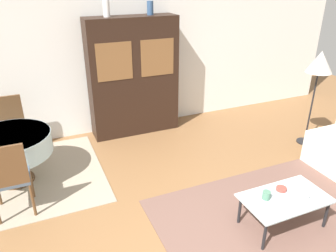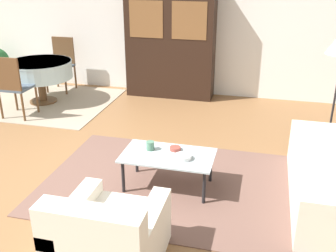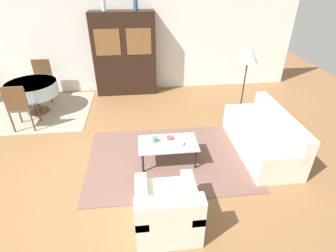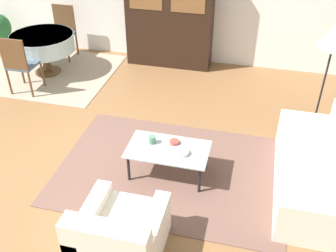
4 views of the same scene
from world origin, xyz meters
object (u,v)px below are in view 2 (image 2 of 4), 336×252
(coffee_table, at_px, (168,158))
(bowl_small, at_px, (175,149))
(dining_table, at_px, (40,70))
(cup, at_px, (150,146))
(dining_chair_near, at_px, (13,84))
(armchair, at_px, (108,239))
(dining_chair_far, at_px, (62,61))
(display_cabinet, at_px, (170,39))
(bowl, at_px, (183,157))

(coffee_table, relative_size, bowl_small, 8.14)
(dining_table, relative_size, cup, 11.42)
(dining_chair_near, bearing_deg, armchair, -45.65)
(coffee_table, height_order, dining_chair_far, dining_chair_far)
(armchair, bearing_deg, cup, 92.50)
(display_cabinet, relative_size, dining_table, 1.87)
(display_cabinet, xyz_separation_m, bowl_small, (0.82, -3.10, -0.63))
(dining_chair_far, relative_size, bowl, 5.70)
(cup, bearing_deg, bowl_small, 12.09)
(coffee_table, height_order, cup, cup)
(cup, relative_size, bowl, 0.56)
(armchair, bearing_deg, coffee_table, 83.18)
(coffee_table, bearing_deg, dining_chair_near, 153.26)
(dining_chair_far, distance_m, cup, 4.01)
(armchair, relative_size, dining_chair_far, 0.88)
(cup, height_order, bowl, cup)
(dining_table, height_order, bowl_small, dining_table)
(armchair, xyz_separation_m, dining_chair_far, (-2.75, 4.40, 0.29))
(dining_chair_far, height_order, cup, dining_chair_far)
(armchair, relative_size, cup, 8.92)
(cup, bearing_deg, display_cabinet, 99.90)
(dining_chair_near, xyz_separation_m, bowl_small, (2.96, -1.34, -0.15))
(coffee_table, bearing_deg, display_cabinet, 103.48)
(dining_chair_far, bearing_deg, cup, 132.03)
(dining_table, bearing_deg, bowl, -36.85)
(coffee_table, distance_m, cup, 0.25)
(coffee_table, bearing_deg, cup, 162.49)
(armchair, bearing_deg, display_cabinet, 97.63)
(display_cabinet, height_order, dining_table, display_cabinet)
(armchair, relative_size, dining_chair_near, 0.88)
(bowl, relative_size, bowl_small, 1.43)
(cup, bearing_deg, dining_chair_far, 132.03)
(dining_table, distance_m, dining_chair_near, 0.79)
(display_cabinet, xyz_separation_m, dining_chair_near, (-2.14, -1.76, -0.48))
(display_cabinet, bearing_deg, cup, -80.10)
(bowl, distance_m, bowl_small, 0.23)
(coffee_table, height_order, dining_chair_near, dining_chair_near)
(cup, bearing_deg, dining_table, 140.84)
(armchair, height_order, dining_chair_far, dining_chair_far)
(cup, distance_m, bowl_small, 0.28)
(armchair, xyz_separation_m, display_cabinet, (-0.61, 4.57, 0.78))
(armchair, distance_m, dining_chair_near, 3.94)
(dining_table, bearing_deg, armchair, -52.67)
(dining_chair_far, distance_m, bowl, 4.39)
(dining_chair_near, distance_m, dining_chair_far, 1.58)
(cup, xyz_separation_m, bowl, (0.41, -0.13, -0.03))
(armchair, bearing_deg, bowl, 75.07)
(bowl, bearing_deg, cup, 162.36)
(display_cabinet, xyz_separation_m, dining_chair_far, (-2.14, -0.18, -0.48))
(cup, distance_m, bowl, 0.43)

